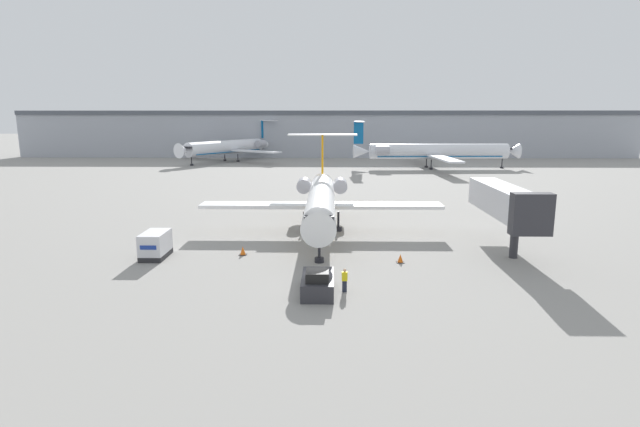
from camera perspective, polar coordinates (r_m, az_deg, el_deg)
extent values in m
plane|color=gray|center=(35.46, -0.32, -8.97)|extent=(600.00, 600.00, 0.00)
cube|color=#9EA3AD|center=(153.40, 0.76, 8.92)|extent=(180.00, 16.00, 12.30)
cube|color=#4C515B|center=(153.29, 0.76, 11.44)|extent=(180.00, 16.80, 1.20)
cylinder|color=white|center=(51.20, 0.11, 1.42)|extent=(2.85, 21.84, 2.82)
cone|color=white|center=(39.39, -0.15, -1.55)|extent=(2.82, 2.26, 2.82)
cube|color=black|center=(40.16, -0.12, -0.58)|extent=(2.40, 0.70, 0.44)
cone|color=white|center=(63.52, 0.28, 3.33)|extent=(2.54, 3.11, 2.54)
cube|color=orange|center=(51.37, 0.11, 0.42)|extent=(2.57, 19.65, 0.20)
cube|color=white|center=(52.76, 7.79, 0.91)|extent=(11.24, 2.85, 0.36)
cube|color=white|center=(52.96, -7.50, 0.96)|extent=(11.24, 2.85, 0.36)
cylinder|color=#ADADB7|center=(60.22, 2.31, 3.23)|extent=(1.70, 2.67, 1.70)
cylinder|color=#ADADB7|center=(60.27, -1.83, 3.24)|extent=(1.70, 2.67, 1.70)
cube|color=orange|center=(63.73, 0.29, 6.81)|extent=(0.24, 2.20, 4.83)
cube|color=white|center=(63.59, 0.29, 8.98)|extent=(8.69, 1.81, 0.20)
cylinder|color=black|center=(42.05, -0.09, -4.20)|extent=(0.24, 0.24, 2.13)
cylinder|color=black|center=(42.29, -0.09, -5.33)|extent=(0.80, 0.80, 0.40)
cylinder|color=black|center=(53.39, -1.83, -0.88)|extent=(0.24, 0.24, 2.13)
cylinder|color=black|center=(53.58, -1.82, -1.79)|extent=(0.80, 0.80, 0.40)
cylinder|color=black|center=(53.34, 2.11, -0.90)|extent=(0.24, 0.24, 2.13)
cylinder|color=black|center=(53.53, 2.10, -1.80)|extent=(0.80, 0.80, 0.40)
cube|color=#2D2D33|center=(35.15, -0.26, -8.10)|extent=(2.22, 4.43, 1.22)
cube|color=black|center=(33.92, -0.30, -7.12)|extent=(1.55, 1.60, 0.70)
cube|color=black|center=(37.22, -0.19, -7.29)|extent=(2.00, 0.30, 0.73)
cube|color=#232326|center=(45.96, -18.23, -4.52)|extent=(1.96, 3.46, 0.45)
cube|color=silver|center=(45.68, -18.32, -3.15)|extent=(1.96, 3.46, 1.82)
cube|color=navy|center=(44.09, -19.06, -3.71)|extent=(1.37, 0.04, 0.36)
cube|color=#232838|center=(35.45, 2.82, -8.30)|extent=(0.32, 0.20, 0.81)
cube|color=yellow|center=(35.22, 2.83, -7.18)|extent=(0.40, 0.24, 0.64)
sphere|color=tan|center=(35.08, 2.84, -6.50)|extent=(0.24, 0.24, 0.24)
cube|color=black|center=(45.03, -8.80, -4.67)|extent=(0.69, 0.69, 0.04)
cone|color=orange|center=(44.93, -8.82, -4.20)|extent=(0.49, 0.49, 0.73)
cube|color=black|center=(42.82, 9.16, -5.52)|extent=(0.66, 0.66, 0.04)
cone|color=orange|center=(42.72, 9.17, -5.05)|extent=(0.47, 0.47, 0.68)
cylinder|color=silver|center=(135.18, -10.71, 7.45)|extent=(17.02, 24.28, 3.63)
cone|color=silver|center=(125.02, -15.36, 6.96)|extent=(4.62, 4.39, 3.63)
cube|color=black|center=(125.76, -14.98, 7.29)|extent=(2.99, 2.23, 0.44)
cone|color=silver|center=(146.51, -6.58, 7.85)|extent=(4.89, 5.12, 3.27)
cube|color=#0C5999|center=(135.26, -10.69, 6.95)|extent=(15.32, 21.85, 0.20)
cube|color=silver|center=(130.12, -7.36, 7.05)|extent=(14.09, 10.44, 0.36)
cube|color=silver|center=(142.57, -13.01, 7.22)|extent=(14.09, 10.44, 0.36)
cylinder|color=#ADADB7|center=(141.60, -6.80, 7.91)|extent=(3.28, 3.60, 2.00)
cylinder|color=#ADADB7|center=(145.13, -8.46, 7.95)|extent=(3.28, 3.60, 2.00)
cube|color=#0C5999|center=(146.95, -6.42, 9.54)|extent=(1.37, 1.99, 5.00)
cube|color=silver|center=(146.90, -6.44, 10.52)|extent=(8.59, 6.29, 0.20)
cylinder|color=black|center=(126.88, -14.46, 5.77)|extent=(0.24, 0.24, 2.05)
cylinder|color=black|center=(126.96, -14.45, 5.40)|extent=(0.80, 0.80, 0.40)
cylinder|color=black|center=(138.39, -10.83, 6.35)|extent=(0.24, 0.24, 2.05)
cylinder|color=black|center=(138.46, -10.82, 6.01)|extent=(0.80, 0.80, 0.40)
cylinder|color=black|center=(135.18, -9.37, 6.29)|extent=(0.24, 0.24, 2.05)
cylinder|color=black|center=(135.25, -9.36, 5.94)|extent=(0.80, 0.80, 0.40)
cylinder|color=silver|center=(119.50, 13.41, 6.94)|extent=(32.19, 5.03, 3.46)
cone|color=silver|center=(125.16, 21.19, 6.67)|extent=(2.94, 3.59, 3.46)
cube|color=black|center=(124.70, 20.73, 6.97)|extent=(0.84, 2.97, 0.44)
cone|color=silver|center=(116.14, 4.78, 7.09)|extent=(3.96, 3.30, 3.12)
cube|color=#0C5999|center=(119.59, 13.39, 6.40)|extent=(28.97, 4.52, 0.20)
cube|color=silver|center=(129.46, 11.49, 6.98)|extent=(4.07, 17.96, 0.36)
cube|color=silver|center=(108.91, 14.03, 6.11)|extent=(4.07, 17.96, 0.36)
cylinder|color=#ADADB7|center=(119.30, 6.79, 7.36)|extent=(3.09, 2.14, 2.00)
cylinder|color=#ADADB7|center=(114.11, 7.18, 7.18)|extent=(3.09, 2.14, 2.00)
cube|color=#0C5999|center=(115.83, 4.43, 9.18)|extent=(2.21, 0.35, 5.00)
cube|color=silver|center=(115.77, 4.45, 10.41)|extent=(2.24, 9.08, 0.20)
cylinder|color=black|center=(124.48, 20.08, 5.40)|extent=(0.24, 0.24, 2.26)
cylinder|color=black|center=(124.57, 20.05, 4.97)|extent=(0.80, 0.80, 0.40)
cylinder|color=black|center=(117.01, 12.59, 5.48)|extent=(0.24, 0.24, 2.26)
cylinder|color=black|center=(117.10, 12.57, 5.03)|extent=(0.80, 0.80, 0.40)
cylinder|color=black|center=(121.36, 12.07, 5.70)|extent=(0.24, 0.24, 2.26)
cylinder|color=black|center=(121.44, 12.05, 5.26)|extent=(0.80, 0.80, 0.40)
cylinder|color=#2D2D33|center=(46.37, 21.32, -2.84)|extent=(0.70, 0.70, 3.20)
cube|color=silver|center=(49.31, 20.06, 1.49)|extent=(2.60, 12.62, 2.60)
cube|color=#2D2D33|center=(42.94, 23.01, -0.07)|extent=(3.20, 1.20, 3.38)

